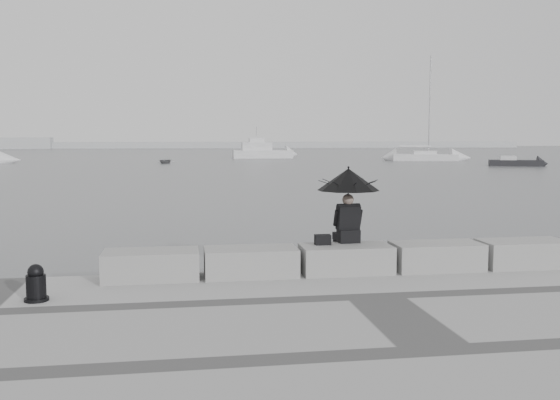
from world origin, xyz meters
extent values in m
plane|color=#4B4D50|center=(0.00, 0.00, 0.00)|extent=(360.00, 360.00, 0.00)
cube|color=gray|center=(-3.40, -0.45, 0.75)|extent=(1.60, 0.80, 0.50)
cube|color=gray|center=(-1.70, -0.45, 0.75)|extent=(1.60, 0.80, 0.50)
cube|color=gray|center=(0.00, -0.45, 0.75)|extent=(1.60, 0.80, 0.50)
cube|color=gray|center=(1.70, -0.45, 0.75)|extent=(1.60, 0.80, 0.50)
cube|color=gray|center=(3.40, -0.45, 0.75)|extent=(1.60, 0.80, 0.50)
sphere|color=#726056|center=(0.12, -0.11, 1.78)|extent=(0.21, 0.21, 0.21)
cylinder|color=black|center=(0.12, -0.12, 1.85)|extent=(0.02, 0.02, 1.00)
cone|color=black|center=(0.12, -0.12, 2.15)|extent=(1.14, 1.14, 0.40)
sphere|color=black|center=(0.12, -0.12, 2.37)|extent=(0.04, 0.04, 0.04)
cube|color=black|center=(-0.39, -0.32, 1.09)|extent=(0.28, 0.16, 0.18)
cylinder|color=black|center=(-5.00, -1.62, 0.53)|extent=(0.35, 0.35, 0.06)
cylinder|color=black|center=(-5.00, -1.62, 0.70)|extent=(0.28, 0.28, 0.40)
sphere|color=black|center=(-5.00, -1.62, 0.94)|extent=(0.23, 0.23, 0.23)
cube|color=#A2A5A7|center=(0.00, 155.00, 0.80)|extent=(180.00, 6.00, 1.60)
cube|color=silver|center=(26.79, 62.53, 0.35)|extent=(8.20, 4.17, 0.90)
cube|color=silver|center=(26.79, 62.53, 0.95)|extent=(3.05, 2.20, 0.50)
cylinder|color=#99999B|center=(26.79, 62.53, 6.80)|extent=(0.16, 0.16, 12.00)
cylinder|color=#99999B|center=(26.79, 62.53, 1.60)|extent=(4.32, 1.13, 0.10)
cube|color=silver|center=(8.07, 74.37, 0.50)|extent=(8.15, 2.81, 1.20)
cube|color=silver|center=(8.07, 74.37, 1.60)|extent=(4.08, 2.21, 1.20)
cube|color=silver|center=(8.07, 74.37, 2.50)|extent=(2.04, 1.60, 0.60)
cylinder|color=#99999B|center=(8.07, 74.37, 3.60)|extent=(0.08, 0.08, 1.60)
cube|color=black|center=(30.48, 47.58, 0.25)|extent=(5.36, 3.37, 0.70)
cube|color=silver|center=(30.48, 47.58, 0.75)|extent=(1.87, 1.68, 0.50)
imported|color=gray|center=(-4.79, 59.83, 0.24)|extent=(2.98, 1.51, 0.49)
camera|label=1|loc=(-2.85, -11.05, 2.92)|focal=40.00mm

